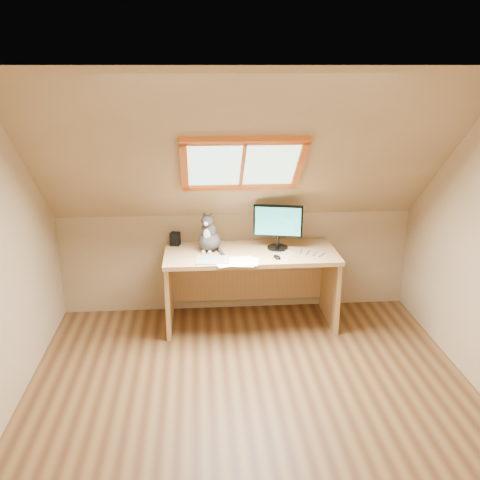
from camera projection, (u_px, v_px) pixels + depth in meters
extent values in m
plane|color=brown|center=(254.00, 408.00, 3.92)|extent=(3.50, 3.50, 0.00)
cube|color=tan|center=(309.00, 421.00, 1.89)|extent=(3.50, 0.02, 2.40)
cube|color=tan|center=(236.00, 262.00, 5.43)|extent=(3.50, 0.02, 1.00)
cube|color=silver|center=(276.00, 65.00, 2.44)|extent=(3.50, 1.95, 0.02)
cube|color=tan|center=(243.00, 156.00, 4.32)|extent=(3.50, 1.56, 1.41)
cube|color=#B2E0CC|center=(242.00, 163.00, 4.41)|extent=(0.90, 0.53, 0.48)
cube|color=#CC5D13|center=(242.00, 163.00, 4.41)|extent=(1.02, 0.64, 0.59)
cube|color=tan|center=(251.00, 254.00, 5.02)|extent=(1.61, 0.71, 0.04)
cube|color=tan|center=(169.00, 292.00, 5.07)|extent=(0.04, 0.64, 0.70)
cube|color=tan|center=(330.00, 287.00, 5.19)|extent=(0.04, 0.64, 0.70)
cube|color=tan|center=(247.00, 277.00, 5.44)|extent=(1.51, 0.03, 0.49)
cylinder|color=black|center=(277.00, 248.00, 5.09)|extent=(0.20, 0.20, 0.02)
cylinder|color=black|center=(278.00, 241.00, 5.07)|extent=(0.03, 0.03, 0.11)
cube|color=black|center=(278.00, 221.00, 5.01)|extent=(0.46, 0.14, 0.30)
cube|color=blue|center=(278.00, 222.00, 4.98)|extent=(0.42, 0.10, 0.27)
ellipsoid|color=#443E3C|center=(209.00, 241.00, 5.03)|extent=(0.27, 0.30, 0.18)
ellipsoid|color=#443E3C|center=(209.00, 231.00, 4.98)|extent=(0.17, 0.17, 0.20)
ellipsoid|color=silver|center=(207.00, 235.00, 4.93)|extent=(0.08, 0.06, 0.11)
ellipsoid|color=#443E3C|center=(207.00, 221.00, 4.90)|extent=(0.13, 0.12, 0.10)
sphere|color=silver|center=(206.00, 224.00, 4.86)|extent=(0.04, 0.04, 0.04)
cone|color=#443E3C|center=(204.00, 215.00, 4.91)|extent=(0.06, 0.06, 0.06)
cone|color=#443E3C|center=(211.00, 215.00, 4.90)|extent=(0.06, 0.06, 0.06)
cube|color=black|center=(175.00, 239.00, 5.17)|extent=(0.11, 0.11, 0.13)
cube|color=#B2B2B7|center=(213.00, 260.00, 4.77)|extent=(0.31, 0.23, 0.01)
ellipsoid|color=black|center=(277.00, 257.00, 4.83)|extent=(0.08, 0.11, 0.03)
cube|color=white|center=(235.00, 262.00, 4.75)|extent=(0.33, 0.27, 0.00)
cube|color=white|center=(235.00, 261.00, 4.75)|extent=(0.32, 0.24, 0.00)
cube|color=white|center=(235.00, 261.00, 4.75)|extent=(0.35, 0.30, 0.00)
cube|color=white|center=(235.00, 261.00, 4.75)|extent=(0.34, 0.28, 0.00)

